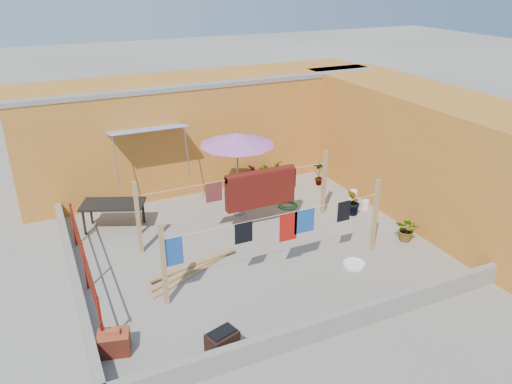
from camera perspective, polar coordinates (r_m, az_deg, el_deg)
ground at (r=12.16m, az=-0.50°, el=-6.07°), size 80.00×80.00×0.00m
wall_back at (r=15.73m, az=-6.02°, el=7.29°), size 11.00×3.27×3.21m
wall_right at (r=14.26m, az=18.92°, el=4.30°), size 2.40×9.00×3.20m
parapet_front at (r=9.45m, az=8.85°, el=-14.72°), size 8.30×0.16×0.44m
parapet_left at (r=11.24m, az=-20.04°, el=-9.13°), size 0.16×7.30×0.44m
red_railing at (r=10.82m, az=-19.08°, el=-7.23°), size 0.05×4.20×1.10m
clothesline_rig at (r=12.32m, az=0.49°, el=-0.24°), size 5.09×2.35×1.80m
patio_umbrella at (r=12.90m, az=-2.18°, el=6.02°), size 2.60×2.60×2.36m
outdoor_table at (r=13.11m, az=-16.04°, el=-1.51°), size 1.73×1.32×0.73m
brick_stack at (r=9.34m, az=-15.92°, el=-16.21°), size 0.62×0.52×0.47m
lumber_pile at (r=11.19m, az=-7.38°, el=-8.76°), size 2.25×1.10×0.14m
brazier at (r=8.97m, az=-3.87°, el=-16.83°), size 0.61×0.49×0.48m
white_basin at (r=11.54m, az=11.14°, el=-8.10°), size 0.51×0.51×0.09m
water_jug_a at (r=14.61m, az=11.05°, el=-0.43°), size 0.24×0.24×0.37m
water_jug_b at (r=14.19m, az=12.40°, el=-1.42°), size 0.20×0.20×0.31m
green_hose at (r=14.09m, az=3.66°, el=-1.51°), size 0.56×0.56×0.08m
plant_back_a at (r=15.40m, az=1.52°, el=2.22°), size 0.84×0.78×0.77m
plant_back_b at (r=15.18m, az=-0.40°, el=1.79°), size 0.50×0.50×0.71m
plant_right_a at (r=15.47m, az=7.27°, el=2.15°), size 0.49×0.46×0.77m
plant_right_b at (r=13.66m, az=11.11°, el=-1.18°), size 0.50×0.54×0.77m
plant_right_c at (r=12.75m, az=16.92°, el=-4.11°), size 0.70×0.73×0.62m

